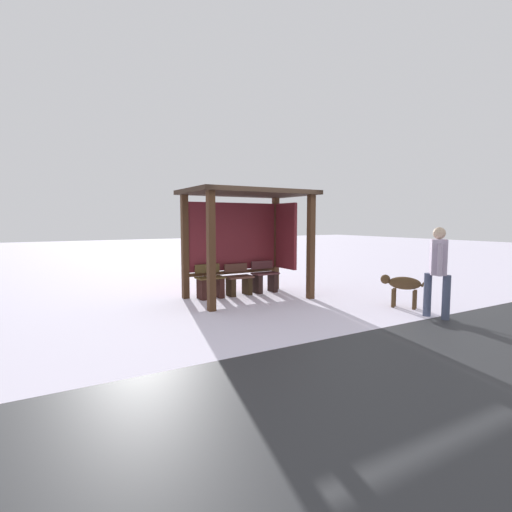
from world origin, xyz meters
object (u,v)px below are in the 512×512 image
(bench_center_inside, at_px, (239,282))
(dog, at_px, (402,285))
(bus_shelter, at_px, (247,219))
(bench_right_inside, at_px, (265,279))
(person_walking, at_px, (438,265))
(bench_left_inside, at_px, (210,285))

(bench_center_inside, xyz_separation_m, dog, (2.28, -2.89, 0.17))
(bus_shelter, xyz_separation_m, bench_right_inside, (0.63, 0.22, -1.50))
(bench_right_inside, bearing_deg, person_walking, -69.80)
(bench_left_inside, distance_m, bench_center_inside, 0.74)
(bus_shelter, xyz_separation_m, dog, (2.16, -2.67, -1.35))
(person_walking, bearing_deg, dog, 80.75)
(bench_center_inside, bearing_deg, bench_right_inside, -0.04)
(bus_shelter, relative_size, bench_center_inside, 3.80)
(bench_left_inside, xyz_separation_m, bench_right_inside, (1.49, -0.00, 0.01))
(bus_shelter, height_order, person_walking, bus_shelter)
(bus_shelter, xyz_separation_m, bench_left_inside, (-0.86, 0.23, -1.51))
(bench_right_inside, bearing_deg, bus_shelter, -160.29)
(bench_center_inside, distance_m, dog, 3.69)
(person_walking, xyz_separation_m, dog, (0.15, 0.89, -0.51))
(bench_center_inside, bearing_deg, person_walking, -60.58)
(bench_center_inside, height_order, dog, bench_center_inside)
(bench_right_inside, bearing_deg, bench_left_inside, 179.97)
(bench_left_inside, relative_size, bench_right_inside, 1.00)
(bench_center_inside, bearing_deg, dog, -51.74)
(bus_shelter, height_order, bench_center_inside, bus_shelter)
(bench_center_inside, bearing_deg, bench_left_inside, 179.97)
(bus_shelter, bearing_deg, person_walking, -60.45)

